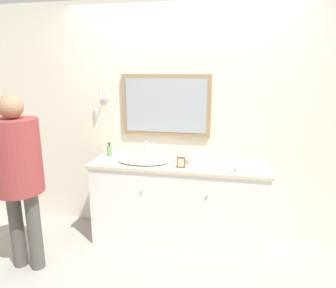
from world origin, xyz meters
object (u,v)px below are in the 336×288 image
object	(u,v)px
sink_basin	(143,160)
soap_bottle	(110,151)
appliance_box	(200,158)
person	(18,166)
picture_frame	(181,162)

from	to	relation	value
sink_basin	soap_bottle	distance (m)	0.46
appliance_box	person	world-z (taller)	person
appliance_box	picture_frame	world-z (taller)	appliance_box
soap_bottle	appliance_box	bearing A→B (deg)	-5.94
picture_frame	sink_basin	bearing A→B (deg)	163.60
soap_bottle	person	bearing A→B (deg)	-121.11
appliance_box	person	size ratio (longest dim) A/B	0.12
person	picture_frame	bearing A→B (deg)	22.75
soap_bottle	picture_frame	distance (m)	0.90
soap_bottle	appliance_box	xyz separation A→B (m)	(1.02, -0.11, 0.01)
sink_basin	appliance_box	distance (m)	0.59
soap_bottle	appliance_box	size ratio (longest dim) A/B	0.75
sink_basin	appliance_box	size ratio (longest dim) A/B	2.65
person	sink_basin	bearing A→B (deg)	36.40
soap_bottle	appliance_box	world-z (taller)	soap_bottle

